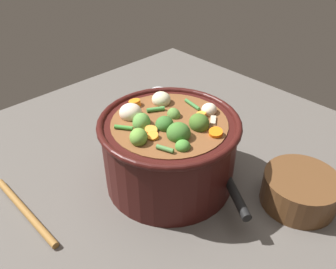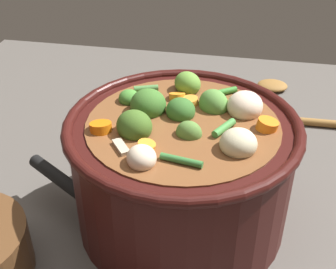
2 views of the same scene
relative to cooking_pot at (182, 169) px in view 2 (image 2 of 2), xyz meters
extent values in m
plane|color=#514C47|center=(0.00, 0.00, -0.08)|extent=(1.10, 1.10, 0.00)
cylinder|color=#38110F|center=(0.00, 0.00, -0.01)|extent=(0.27, 0.27, 0.15)
torus|color=#38110F|center=(0.00, 0.00, 0.07)|extent=(0.29, 0.29, 0.01)
cylinder|color=brown|center=(0.00, 0.00, 0.00)|extent=(0.23, 0.23, 0.14)
ellipsoid|color=#3D702A|center=(0.05, -0.02, 0.08)|extent=(0.06, 0.06, 0.04)
ellipsoid|color=#557F37|center=(-0.01, 0.02, 0.07)|extent=(0.03, 0.03, 0.03)
ellipsoid|color=#366829|center=(0.01, -0.02, 0.07)|extent=(0.05, 0.05, 0.03)
ellipsoid|color=#568D3D|center=(-0.03, -0.04, 0.07)|extent=(0.05, 0.05, 0.04)
ellipsoid|color=#416623|center=(0.05, 0.03, 0.08)|extent=(0.05, 0.05, 0.04)
ellipsoid|color=#448431|center=(0.08, -0.04, 0.07)|extent=(0.03, 0.03, 0.02)
ellipsoid|color=#639438|center=(0.01, -0.08, 0.08)|extent=(0.05, 0.05, 0.03)
cylinder|color=orange|center=(0.03, 0.06, 0.07)|extent=(0.02, 0.02, 0.02)
cylinder|color=orange|center=(0.02, -0.06, 0.07)|extent=(0.03, 0.03, 0.02)
cylinder|color=orange|center=(0.00, -0.05, 0.07)|extent=(0.03, 0.02, 0.01)
cylinder|color=orange|center=(-0.10, -0.01, 0.07)|extent=(0.03, 0.03, 0.02)
cylinder|color=orange|center=(0.09, 0.03, 0.07)|extent=(0.03, 0.04, 0.02)
ellipsoid|color=beige|center=(-0.07, -0.04, 0.08)|extent=(0.06, 0.06, 0.04)
ellipsoid|color=beige|center=(-0.07, 0.04, 0.08)|extent=(0.04, 0.04, 0.03)
ellipsoid|color=beige|center=(0.03, 0.08, 0.07)|extent=(0.04, 0.04, 0.03)
cylinder|color=#38832E|center=(-0.04, -0.08, 0.07)|extent=(0.03, 0.03, 0.01)
cylinder|color=#367435|center=(-0.01, 0.08, 0.07)|extent=(0.05, 0.02, 0.01)
cylinder|color=#4B8140|center=(0.06, -0.07, 0.07)|extent=(0.03, 0.02, 0.01)
cylinder|color=#458D40|center=(-0.05, 0.01, 0.07)|extent=(0.03, 0.04, 0.01)
cube|color=#C5B59A|center=(0.06, 0.06, 0.07)|extent=(0.03, 0.03, 0.01)
ellipsoid|color=olive|center=(-0.12, -0.40, -0.08)|extent=(0.06, 0.05, 0.02)
cylinder|color=olive|center=(-0.13, -0.27, -0.08)|extent=(0.23, 0.02, 0.01)
cylinder|color=black|center=(0.15, 0.02, -0.03)|extent=(0.12, 0.09, 0.02)
camera|label=1|loc=(0.41, -0.40, 0.44)|focal=37.26mm
camera|label=2|loc=(-0.07, 0.45, 0.35)|focal=48.17mm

